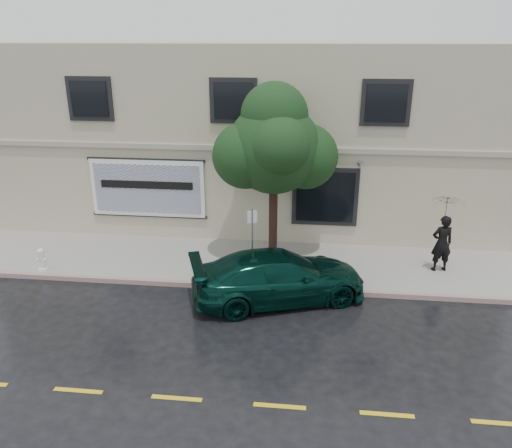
# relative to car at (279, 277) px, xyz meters

# --- Properties ---
(ground) EXTENTS (90.00, 90.00, 0.00)m
(ground) POSITION_rel_car_xyz_m (-1.87, -1.02, -0.73)
(ground) COLOR black
(ground) RESTS_ON ground
(sidewalk) EXTENTS (20.00, 3.50, 0.15)m
(sidewalk) POSITION_rel_car_xyz_m (-1.87, 2.23, -0.66)
(sidewalk) COLOR gray
(sidewalk) RESTS_ON ground
(curb) EXTENTS (20.00, 0.18, 0.16)m
(curb) POSITION_rel_car_xyz_m (-1.87, 0.48, -0.66)
(curb) COLOR gray
(curb) RESTS_ON ground
(road_marking) EXTENTS (19.00, 0.12, 0.01)m
(road_marking) POSITION_rel_car_xyz_m (-1.87, -4.52, -0.73)
(road_marking) COLOR gold
(road_marking) RESTS_ON ground
(building) EXTENTS (20.00, 8.12, 7.00)m
(building) POSITION_rel_car_xyz_m (-1.87, 7.97, 2.77)
(building) COLOR #BAAD95
(building) RESTS_ON ground
(billboard) EXTENTS (4.30, 0.16, 2.20)m
(billboard) POSITION_rel_car_xyz_m (-5.07, 3.90, 1.32)
(billboard) COLOR white
(billboard) RESTS_ON ground
(car) EXTENTS (5.47, 3.76, 1.46)m
(car) POSITION_rel_car_xyz_m (0.00, 0.00, 0.00)
(car) COLOR black
(car) RESTS_ON ground
(pedestrian) EXTENTS (0.76, 0.58, 1.86)m
(pedestrian) POSITION_rel_car_xyz_m (5.01, 2.20, 0.35)
(pedestrian) COLOR black
(pedestrian) RESTS_ON sidewalk
(umbrella) EXTENTS (1.36, 1.36, 0.79)m
(umbrella) POSITION_rel_car_xyz_m (5.01, 2.20, 1.68)
(umbrella) COLOR black
(umbrella) RESTS_ON pedestrian
(street_tree) EXTENTS (2.94, 2.94, 5.23)m
(street_tree) POSITION_rel_car_xyz_m (-0.39, 2.69, 3.16)
(street_tree) COLOR #321F16
(street_tree) RESTS_ON sidewalk
(fire_hydrant) EXTENTS (0.31, 0.29, 0.75)m
(fire_hydrant) POSITION_rel_car_xyz_m (-7.67, 0.78, -0.21)
(fire_hydrant) COLOR white
(fire_hydrant) RESTS_ON sidewalk
(sign_pole) EXTENTS (0.28, 0.13, 2.37)m
(sign_pole) POSITION_rel_car_xyz_m (-0.86, 0.68, 0.86)
(sign_pole) COLOR gray
(sign_pole) RESTS_ON sidewalk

